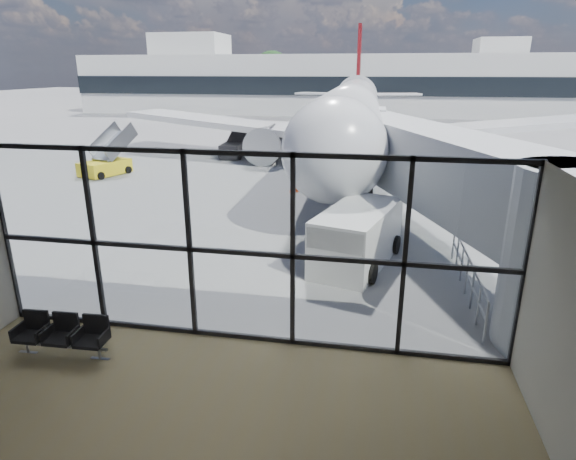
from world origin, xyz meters
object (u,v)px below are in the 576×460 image
(seating_row, at_px, (64,332))
(belt_loader, at_px, (234,149))
(airliner, at_px, (351,113))
(service_van, at_px, (356,236))
(mobile_stairs, at_px, (106,165))

(seating_row, height_order, belt_loader, belt_loader)
(airliner, bearing_deg, service_van, -87.25)
(service_van, xyz_separation_m, mobile_stairs, (-15.65, 11.48, -0.38))
(seating_row, relative_size, belt_loader, 0.54)
(airliner, height_order, service_van, airliner)
(seating_row, relative_size, mobile_stairs, 0.57)
(airliner, bearing_deg, mobile_stairs, -148.70)
(belt_loader, height_order, mobile_stairs, mobile_stairs)
(seating_row, height_order, service_van, service_van)
(service_van, bearing_deg, airliner, 110.02)
(seating_row, bearing_deg, belt_loader, 96.00)
(airliner, bearing_deg, seating_row, -101.18)
(service_van, height_order, belt_loader, service_van)
(service_van, xyz_separation_m, belt_loader, (-9.80, 18.85, -0.35))
(seating_row, relative_size, service_van, 0.46)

